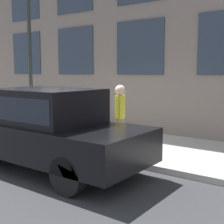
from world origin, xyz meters
The scene contains 6 objects.
ground_plane centered at (0.00, 0.00, 0.00)m, with size 80.00×80.00×0.00m, color #38383A.
sidewalk centered at (1.59, 0.00, 0.06)m, with size 3.19×60.00×0.13m.
fire_hydrant centered at (0.62, -0.51, 0.53)m, with size 0.27×0.40×0.78m.
person centered at (0.76, -0.92, 1.11)m, with size 0.39×0.26×1.63m.
parked_car_black_near centered at (-1.15, -0.30, 0.94)m, with size 1.85×4.63×1.73m.
street_lamp centered at (0.99, 2.76, 4.17)m, with size 0.36×0.36×6.63m.
Camera 1 is at (-5.61, -5.33, 2.08)m, focal length 50.00 mm.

